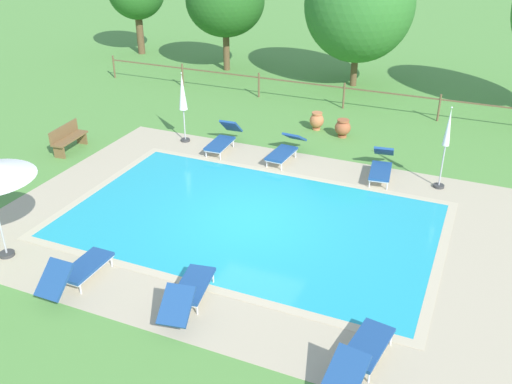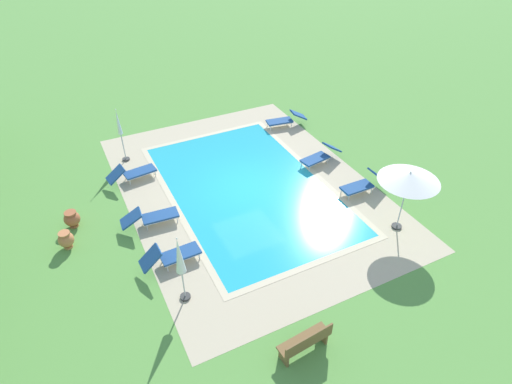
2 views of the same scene
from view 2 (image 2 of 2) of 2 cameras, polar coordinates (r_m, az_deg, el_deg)
ground_plane at (r=17.45m, az=-1.18°, el=0.62°), size 160.00×160.00×0.00m
pool_deck_paving at (r=17.45m, az=-1.18°, el=0.63°), size 13.08×9.44×0.01m
swimming_pool_water at (r=17.45m, az=-1.18°, el=0.64°), size 9.46×5.82×0.01m
pool_coping_rim at (r=17.45m, az=-1.18°, el=0.65°), size 9.94×6.30×0.01m
sun_lounger_north_near_steps at (r=18.39m, az=-16.14°, el=2.49°), size 0.85×2.08×0.81m
sun_lounger_north_mid at (r=21.89m, az=3.91°, el=9.65°), size 0.90×2.12×0.74m
sun_lounger_north_far at (r=15.86m, az=-13.77°, el=-3.24°), size 0.73×2.09×0.75m
sun_lounger_north_end at (r=17.53m, az=14.12°, el=1.06°), size 0.60×1.96×0.89m
sun_lounger_south_near_corner at (r=19.01m, az=8.57°, el=4.83°), size 0.94×2.10×0.80m
sun_lounger_south_far at (r=14.21m, az=-11.20°, el=-8.30°), size 0.69×1.99×0.88m
patio_umbrella_open_foreground at (r=15.05m, az=19.85°, el=1.90°), size 2.08×2.08×2.44m
patio_umbrella_closed_row_west at (r=19.31m, az=-17.78°, el=8.03°), size 0.32×0.32×2.48m
patio_umbrella_closed_row_mid_west at (r=12.24m, az=-10.17°, el=-8.85°), size 0.32×0.32×2.45m
wooden_bench_lawn_side at (r=11.88m, az=6.66°, el=-19.27°), size 0.57×1.53×0.87m
terracotta_urn_near_fence at (r=15.88m, az=-24.08°, el=-5.83°), size 0.52×0.52×0.66m
terracotta_urn_by_tree at (r=16.71m, az=-23.41°, el=-3.30°), size 0.56×0.56×0.65m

